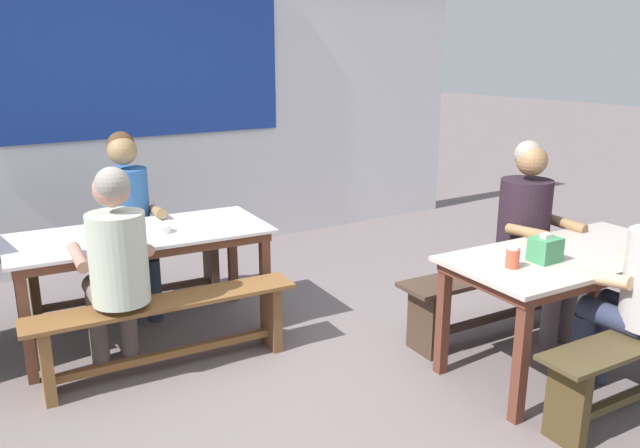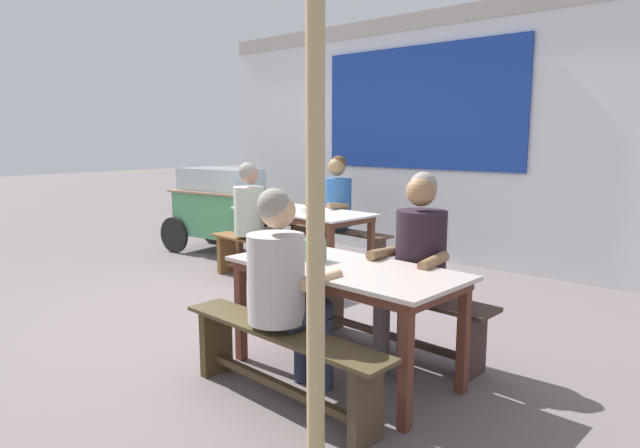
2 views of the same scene
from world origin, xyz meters
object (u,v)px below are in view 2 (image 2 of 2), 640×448
wooden_support_post (316,212)px  soup_bowl (304,210)px  bench_far_back (336,242)px  bench_far_front (264,256)px  person_left_back_turned (254,213)px  tissue_box (311,250)px  bench_near_back (394,310)px  condiment_jar (288,246)px  person_near_front (284,281)px  person_right_near_table (416,257)px  dining_table_far (302,217)px  food_cart (221,204)px  bench_near_front (281,356)px  dining_table_near (344,277)px  person_center_facing (334,205)px

wooden_support_post → soup_bowl: bearing=133.5°
bench_far_back → bench_far_front: 1.09m
person_left_back_turned → tissue_box: person_left_back_turned is taller
bench_far_back → bench_near_back: bearing=-41.4°
bench_far_front → tissue_box: tissue_box is taller
condiment_jar → person_near_front: bearing=-47.6°
bench_near_back → person_right_near_table: person_right_near_table is taller
tissue_box → condiment_jar: bearing=174.3°
dining_table_far → wooden_support_post: wooden_support_post is taller
person_near_front → food_cart: bearing=146.0°
bench_far_front → tissue_box: bearing=-34.8°
bench_near_front → person_left_back_turned: (-2.24, 1.83, 0.42)m
dining_table_far → food_cart: bearing=173.9°
person_near_front → wooden_support_post: 0.88m
dining_table_far → person_left_back_turned: 0.54m
dining_table_near → soup_bowl: soup_bowl is taller
person_left_back_turned → condiment_jar: person_left_back_turned is taller
dining_table_far → person_near_front: (1.93, -2.23, 0.06)m
dining_table_far → bench_near_front: bearing=-49.4°
wooden_support_post → dining_table_far: bearing=133.9°
bench_far_front → wooden_support_post: (2.57, -2.09, 0.91)m
bench_far_front → bench_near_back: bearing=-17.7°
food_cart → tissue_box: 3.88m
bench_far_front → person_right_near_table: 2.41m
person_right_near_table → bench_near_back: bearing=161.2°
bench_near_back → person_near_front: size_ratio=1.19×
dining_table_near → condiment_jar: size_ratio=12.82×
dining_table_far → food_cart: 1.64m
dining_table_near → wooden_support_post: (0.54, -0.89, 0.56)m
bench_near_front → wooden_support_post: (0.57, -0.34, 0.91)m
person_near_front → bench_near_back: bearing=85.6°
bench_far_back → soup_bowl: bearing=-83.4°
person_near_front → condiment_jar: size_ratio=10.33×
person_center_facing → person_near_front: (1.88, -2.71, -0.03)m
dining_table_far → soup_bowl: soup_bowl is taller
person_left_back_turned → soup_bowl: bearing=45.1°
person_near_front → condiment_jar: person_near_front is taller
dining_table_far → bench_far_back: bearing=86.3°
dining_table_near → person_near_front: bearing=-96.5°
dining_table_near → bench_near_front: bearing=-92.5°
dining_table_far → dining_table_near: bearing=-41.3°
dining_table_far → person_center_facing: person_center_facing is taller
bench_far_back → person_center_facing: bearing=-69.5°
bench_near_front → condiment_jar: (-0.47, 0.55, 0.49)m
condiment_jar → tissue_box: bearing=-5.7°
bench_far_back → dining_table_far: bearing=-93.7°
dining_table_far → wooden_support_post: size_ratio=0.69×
bench_far_back → food_cart: food_cart is taller
food_cart → tissue_box: size_ratio=10.12×
dining_table_far → wooden_support_post: 3.70m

